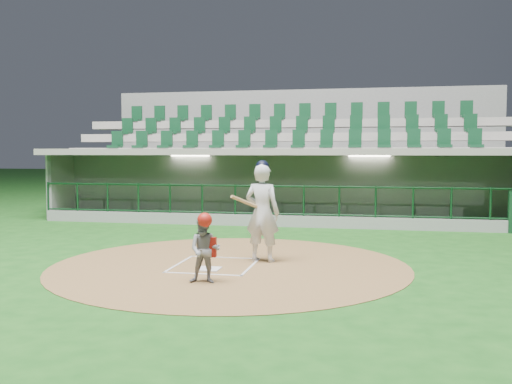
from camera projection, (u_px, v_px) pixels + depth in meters
ground at (218, 263)px, 11.77m from camera, size 120.00×120.00×0.00m
dirt_circle at (230, 265)px, 11.51m from camera, size 7.20×7.20×0.01m
home_plate at (209, 269)px, 11.08m from camera, size 0.43×0.43×0.02m
batter_box_chalk at (214, 265)px, 11.47m from camera, size 1.55×1.80×0.01m
dugout_structure at (280, 191)px, 19.35m from camera, size 16.40×3.70×3.00m
seating_deck at (291, 174)px, 22.33m from camera, size 17.00×6.72×5.15m
batter at (262, 211)px, 11.84m from camera, size 0.95×0.95×2.11m
catcher at (205, 248)px, 9.91m from camera, size 0.60×0.49×1.23m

